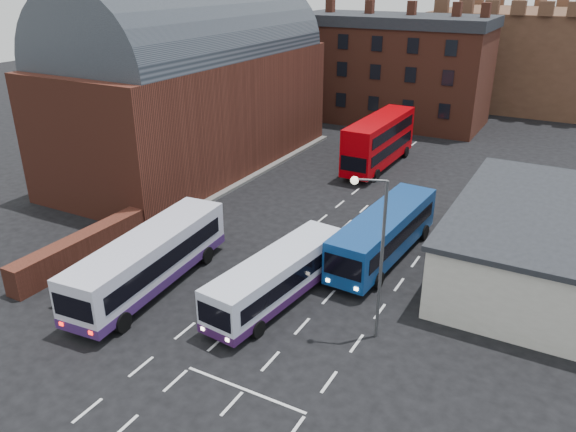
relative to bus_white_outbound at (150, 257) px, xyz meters
The scene contains 13 objects.
ground 5.05m from the bus_white_outbound, 21.93° to the right, with size 180.00×180.00×0.00m, color black.
railway_station 22.98m from the bus_white_outbound, 120.09° to the left, with size 12.00×28.00×16.00m.
forecourt_wall 5.95m from the bus_white_outbound, behind, with size 1.20×10.00×1.80m, color #602B1E.
cream_building 22.90m from the bus_white_outbound, 32.35° to the left, with size 10.40×16.40×4.25m.
brick_terrace 44.43m from the bus_white_outbound, 92.14° to the left, with size 22.00×10.00×11.00m, color brown.
castle_keep 65.21m from the bus_white_outbound, 80.85° to the left, with size 22.00×22.00×12.00m, color brown.
bus_white_outbound is the anchor object (origin of this frame).
bus_white_inbound 7.38m from the bus_white_outbound, 16.74° to the left, with size 3.40×10.30×2.76m.
bus_blue 14.21m from the bus_white_outbound, 43.30° to the left, with size 3.37×11.42×3.08m.
bus_red_double 27.03m from the bus_white_outbound, 82.22° to the left, with size 3.05×11.59×4.62m.
street_lamp 13.14m from the bus_white_outbound, ahead, with size 1.61×0.77×8.33m.
pedestrian_red 5.21m from the bus_white_outbound, 126.88° to the right, with size 0.58×0.38×1.60m, color maroon.
pedestrian_beige 4.38m from the bus_white_outbound, 98.64° to the right, with size 0.73×0.57×1.50m, color tan.
Camera 1 is at (15.92, -18.98, 16.59)m, focal length 35.00 mm.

